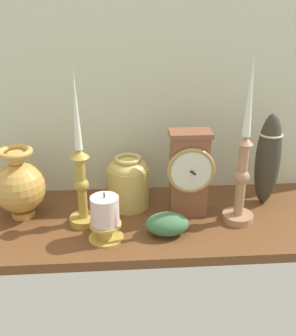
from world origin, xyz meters
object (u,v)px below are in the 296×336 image
object	(u,v)px
candlestick_tall_center	(81,178)
pillar_candle_front	(105,217)
mantel_clock	(189,173)
tall_ceramic_vase	(268,159)
brass_vase_bulbous	(20,186)
brass_vase_jar	(128,181)
candlestick_tall_left	(242,172)

from	to	relation	value
candlestick_tall_center	pillar_candle_front	distance (cm)	11.52
mantel_clock	tall_ceramic_vase	xyz separation A→B (cm)	(21.82, 4.54, 1.15)
candlestick_tall_center	tall_ceramic_vase	xyz separation A→B (cm)	(48.60, 7.66, 0.26)
brass_vase_bulbous	pillar_candle_front	xyz separation A→B (cm)	(21.78, -12.36, -2.85)
mantel_clock	brass_vase_jar	bearing A→B (deg)	161.25
candlestick_tall_left	tall_ceramic_vase	xyz separation A→B (cm)	(9.63, 9.05, -0.77)
pillar_candle_front	brass_vase_jar	bearing A→B (deg)	69.69
mantel_clock	pillar_candle_front	xyz separation A→B (cm)	(-21.08, -10.46, -5.91)
brass_vase_jar	pillar_candle_front	distance (cm)	16.77
candlestick_tall_left	tall_ceramic_vase	bearing A→B (deg)	43.23
brass_vase_bulbous	tall_ceramic_vase	xyz separation A→B (cm)	(64.68, 2.64, 4.20)
mantel_clock	candlestick_tall_center	xyz separation A→B (cm)	(-26.77, -3.11, 0.89)
candlestick_tall_center	brass_vase_bulbous	size ratio (longest dim) A/B	2.10
candlestick_tall_center	brass_vase_jar	distance (cm)	15.08
pillar_candle_front	tall_ceramic_vase	distance (cm)	45.99
tall_ceramic_vase	brass_vase_jar	bearing A→B (deg)	179.00
mantel_clock	candlestick_tall_left	bearing A→B (deg)	-20.28
candlestick_tall_center	brass_vase_jar	world-z (taller)	candlestick_tall_center
candlestick_tall_center	pillar_candle_front	bearing A→B (deg)	-52.22
candlestick_tall_center	brass_vase_bulbous	distance (cm)	17.31
candlestick_tall_center	tall_ceramic_vase	bearing A→B (deg)	8.95
brass_vase_bulbous	pillar_candle_front	world-z (taller)	brass_vase_bulbous
candlestick_tall_left	brass_vase_bulbous	bearing A→B (deg)	173.36
candlestick_tall_left	mantel_clock	bearing A→B (deg)	159.72
candlestick_tall_left	brass_vase_bulbous	xyz separation A→B (cm)	(-55.06, 6.41, -4.97)
brass_vase_jar	pillar_candle_front	xyz separation A→B (cm)	(-5.79, -15.65, -1.65)
pillar_candle_front	brass_vase_bulbous	bearing A→B (deg)	150.43
candlestick_tall_left	brass_vase_bulbous	distance (cm)	55.65
candlestick_tall_center	brass_vase_jar	bearing A→B (deg)	35.86
brass_vase_bulbous	tall_ceramic_vase	size ratio (longest dim) A/B	0.73
tall_ceramic_vase	mantel_clock	bearing A→B (deg)	-168.24
candlestick_tall_center	candlestick_tall_left	bearing A→B (deg)	-2.05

